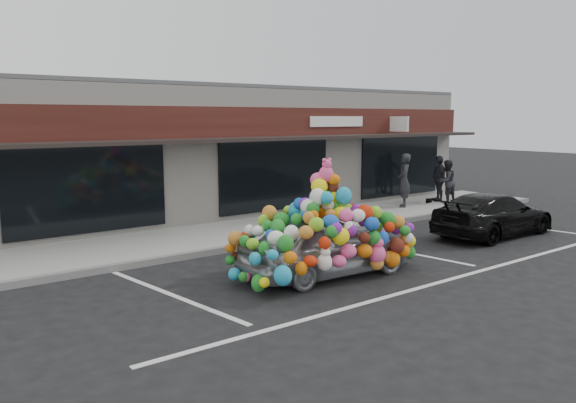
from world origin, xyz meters
TOP-DOWN VIEW (x-y plane):
  - ground at (0.00, 0.00)m, footprint 90.00×90.00m
  - shop_building at (0.00, 8.44)m, footprint 24.00×7.20m
  - sidewalk at (0.00, 4.00)m, footprint 26.00×3.00m
  - kerb at (0.00, 2.50)m, footprint 26.00×0.18m
  - parking_stripe_left at (-3.20, 0.20)m, footprint 0.73×4.37m
  - parking_stripe_mid at (2.80, 0.20)m, footprint 0.73×4.37m
  - parking_stripe_right at (8.20, 0.20)m, footprint 0.73×4.37m
  - lane_line at (2.00, -2.30)m, footprint 14.00×0.12m
  - toy_car at (-0.03, -0.51)m, footprint 2.75×4.14m
  - black_sedan at (6.32, -0.32)m, footprint 1.71×4.17m
  - pedestrian_a at (7.54, 4.02)m, footprint 0.81×0.80m
  - pedestrian_b at (9.60, 3.75)m, footprint 0.80×0.64m
  - pedestrian_c at (9.65, 4.15)m, footprint 1.09×0.84m

SIDE VIEW (x-z plane):
  - ground at x=0.00m, z-range 0.00..0.00m
  - parking_stripe_left at x=-3.20m, z-range 0.00..0.01m
  - parking_stripe_mid at x=2.80m, z-range 0.00..0.01m
  - parking_stripe_right at x=8.20m, z-range 0.00..0.01m
  - lane_line at x=2.00m, z-range 0.00..0.01m
  - sidewalk at x=0.00m, z-range 0.00..0.15m
  - kerb at x=0.00m, z-range -0.01..0.15m
  - black_sedan at x=6.32m, z-range 0.00..1.21m
  - toy_car at x=-0.03m, z-range -0.38..1.96m
  - pedestrian_b at x=9.60m, z-range 0.15..1.74m
  - pedestrian_c at x=9.65m, z-range 0.15..1.88m
  - pedestrian_a at x=7.54m, z-range 0.15..2.04m
  - shop_building at x=0.00m, z-range 0.01..4.32m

